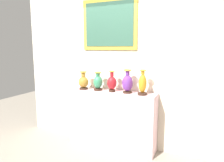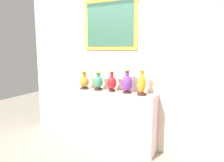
# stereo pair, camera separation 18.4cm
# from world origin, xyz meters

# --- Properties ---
(ground_plane) EXTENTS (9.88, 9.88, 0.00)m
(ground_plane) POSITION_xyz_m (0.00, 0.00, 0.00)
(ground_plane) COLOR gray
(display_shelf) EXTENTS (1.56, 0.35, 1.02)m
(display_shelf) POSITION_xyz_m (0.00, 0.00, 0.51)
(display_shelf) COLOR beige
(display_shelf) RESTS_ON ground_plane
(back_wall) EXTENTS (3.88, 0.14, 2.82)m
(back_wall) POSITION_xyz_m (-0.00, 0.23, 1.43)
(back_wall) COLOR beige
(back_wall) RESTS_ON ground_plane
(vase_ochre) EXTENTS (0.18, 0.18, 0.33)m
(vase_ochre) POSITION_xyz_m (-0.55, -0.04, 1.16)
(vase_ochre) COLOR #382319
(vase_ochre) RESTS_ON display_shelf
(vase_jade) EXTENTS (0.16, 0.16, 0.33)m
(vase_jade) POSITION_xyz_m (-0.27, -0.02, 1.17)
(vase_jade) COLOR #382319
(vase_jade) RESTS_ON display_shelf
(vase_crimson) EXTENTS (0.16, 0.16, 0.36)m
(vase_crimson) POSITION_xyz_m (0.01, -0.02, 1.18)
(vase_crimson) COLOR #382319
(vase_crimson) RESTS_ON display_shelf
(vase_violet) EXTENTS (0.18, 0.18, 0.40)m
(vase_violet) POSITION_xyz_m (0.29, -0.01, 1.20)
(vase_violet) COLOR #382319
(vase_violet) RESTS_ON display_shelf
(vase_amber) EXTENTS (0.15, 0.15, 0.41)m
(vase_amber) POSITION_xyz_m (0.56, -0.05, 1.20)
(vase_amber) COLOR #382319
(vase_amber) RESTS_ON display_shelf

